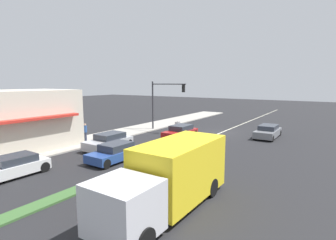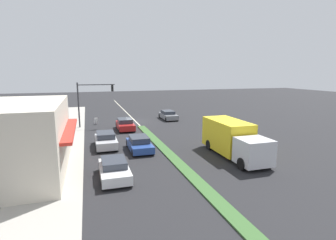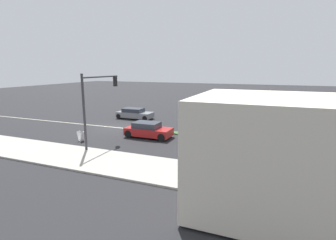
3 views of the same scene
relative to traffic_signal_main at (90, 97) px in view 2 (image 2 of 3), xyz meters
The scene contains 14 objects.
ground_plane 16.93m from the traffic_signal_main, 111.82° to the left, with size 160.00×160.00×0.00m, color #232326.
sidewalk_right 16.51m from the traffic_signal_main, 79.68° to the left, with size 4.00×73.00×0.12m, color #A8A399.
median_strip 25.35m from the traffic_signal_main, 104.15° to the left, with size 0.90×46.00×0.10m, color #3D6633.
lane_marking_center 7.75m from the traffic_signal_main, 156.18° to the right, with size 0.16×60.00×0.01m, color beige.
building_corner_store 15.53m from the traffic_signal_main, 71.45° to the left, with size 6.59×10.20×4.85m.
traffic_signal_main is the anchor object (origin of this frame).
pedestrian 9.69m from the traffic_signal_main, 72.25° to the left, with size 0.34×0.34×1.65m.
warning_aframe_sign 4.17m from the traffic_signal_main, 106.22° to the right, with size 0.45×0.53×0.84m.
delivery_truck 19.15m from the traffic_signal_main, 125.86° to the left, with size 2.44×7.50×2.87m.
van_white 17.66m from the traffic_signal_main, 93.72° to the left, with size 1.86×3.93×1.25m.
coupe_blue 12.70m from the traffic_signal_main, 108.66° to the left, with size 1.88×4.01×1.28m.
suv_grey 11.95m from the traffic_signal_main, 165.50° to the right, with size 1.88×4.37×1.28m.
sedan_silver 10.15m from the traffic_signal_main, 96.71° to the left, with size 1.91×4.16×1.37m.
hatchback_red 5.68m from the traffic_signal_main, 147.29° to the left, with size 1.91×4.10×1.35m.
Camera 2 is at (6.46, 36.82, 6.94)m, focal length 28.00 mm.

